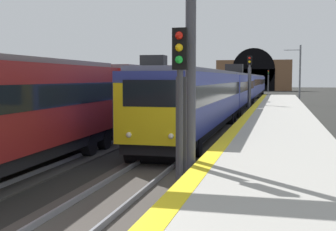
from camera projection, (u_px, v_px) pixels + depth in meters
train_main_approaching at (242, 87)px, 55.24m from camera, size 81.07×2.86×4.64m
train_adjacent_platform at (154, 92)px, 32.50m from camera, size 61.99×3.29×4.88m
railway_signal_near at (180, 98)px, 11.70m from camera, size 0.39×0.38×4.56m
railway_signal_mid at (249, 81)px, 38.33m from camera, size 0.39×0.38×5.13m
railway_signal_far at (268, 79)px, 102.07m from camera, size 0.39×0.38×5.10m
overhead_signal_gantry at (44, 9)px, 13.00m from camera, size 0.70×8.72×6.92m
tunnel_portal at (254, 75)px, 117.63m from camera, size 2.27×19.07×10.83m
catenary_mast_near at (300, 74)px, 56.51m from camera, size 0.22×2.07×7.31m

